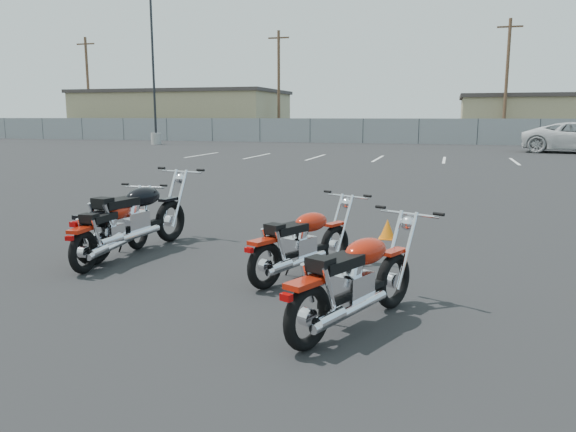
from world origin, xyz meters
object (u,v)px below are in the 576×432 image
(motorcycle_second_black, at_px, (135,217))
(motorcycle_third_red, at_px, (355,280))
(motorcycle_front_red, at_px, (112,229))
(motorcycle_rear_red, at_px, (303,242))

(motorcycle_second_black, height_order, motorcycle_third_red, motorcycle_second_black)
(motorcycle_third_red, bearing_deg, motorcycle_second_black, 150.11)
(motorcycle_front_red, height_order, motorcycle_third_red, motorcycle_third_red)
(motorcycle_front_red, distance_m, motorcycle_rear_red, 2.72)
(motorcycle_second_black, bearing_deg, motorcycle_third_red, -29.89)
(motorcycle_second_black, bearing_deg, motorcycle_rear_red, -11.72)
(motorcycle_front_red, relative_size, motorcycle_third_red, 0.98)
(motorcycle_rear_red, bearing_deg, motorcycle_second_black, 168.28)
(motorcycle_second_black, bearing_deg, motorcycle_front_red, -95.93)
(motorcycle_front_red, xyz_separation_m, motorcycle_second_black, (0.05, 0.50, 0.09))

